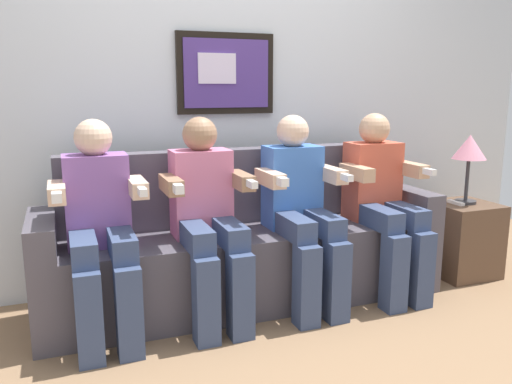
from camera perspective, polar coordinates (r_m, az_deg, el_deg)
The scene contains 10 objects.
ground_plane at distance 2.94m, azimuth 1.07°, elevation -14.05°, with size 6.19×6.19×0.00m, color #8C6B4C.
back_wall_assembly at distance 3.38m, azimuth -3.78°, elevation 12.01°, with size 4.77×0.10×2.60m.
couch at distance 3.11m, azimuth -1.17°, elevation -6.41°, with size 2.37×0.58×0.90m.
person_leftmost at distance 2.71m, azimuth -16.79°, elevation -3.15°, with size 0.46×0.56×1.11m.
person_left_center at distance 2.80m, azimuth -5.39°, elevation -2.26°, with size 0.46×0.56×1.11m.
person_right_center at distance 2.99m, azimuth 4.92°, elevation -1.37°, with size 0.46×0.56×1.11m.
person_rightmost at distance 3.26m, azimuth 13.75°, elevation -0.57°, with size 0.46×0.56×1.11m.
side_table_right at distance 3.82m, azimuth 21.70°, elevation -4.81°, with size 0.40×0.40×0.50m.
table_lamp at distance 3.71m, azimuth 22.41°, elevation 4.26°, with size 0.22×0.22×0.46m.
spare_remote_on_table at distance 3.71m, azimuth 21.12°, elevation -1.10°, with size 0.04×0.13×0.02m, color white.
Camera 1 is at (-0.99, -2.46, 1.26)m, focal length 36.39 mm.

